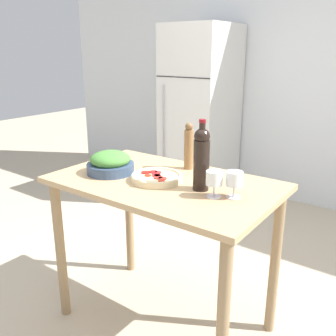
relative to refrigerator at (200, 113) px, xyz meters
name	(u,v)px	position (x,y,z in m)	size (l,w,h in m)	color
ground_plane	(164,320)	(0.96, -1.94, -0.90)	(14.00, 14.00, 0.00)	#BCAD93
wall_back	(307,77)	(0.96, 0.41, 0.40)	(6.40, 0.06, 2.60)	silver
refrigerator	(200,113)	(0.00, 0.00, 0.00)	(0.63, 0.74, 1.80)	silver
prep_counter	(164,206)	(0.96, -1.94, -0.15)	(1.19, 0.72, 0.89)	tan
wine_bottle	(201,158)	(1.18, -1.94, 0.15)	(0.08, 0.08, 0.35)	black
wine_glass_near	(214,180)	(1.28, -1.99, 0.08)	(0.08, 0.08, 0.13)	silver
wine_glass_far	(235,179)	(1.36, -1.94, 0.08)	(0.08, 0.08, 0.13)	silver
pepper_mill	(189,147)	(0.95, -1.69, 0.12)	(0.05, 0.05, 0.27)	olive
salad_bowl	(110,163)	(0.64, -2.01, 0.05)	(0.26, 0.26, 0.13)	#384C6B
homemade_pizza	(157,177)	(0.93, -1.97, 0.01)	(0.27, 0.27, 0.04)	beige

